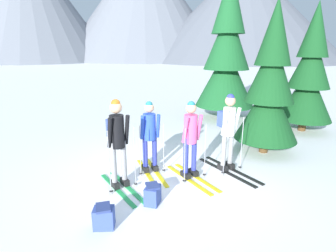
% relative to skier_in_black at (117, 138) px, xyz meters
% --- Properties ---
extents(ground_plane, '(400.00, 400.00, 0.00)m').
position_rel_skier_in_black_xyz_m(ground_plane, '(0.98, 0.23, -1.05)').
color(ground_plane, white).
extents(skier_in_black, '(0.78, 1.58, 1.83)m').
position_rel_skier_in_black_xyz_m(skier_in_black, '(0.00, 0.00, 0.00)').
color(skier_in_black, green).
rests_on(skier_in_black, ground).
extents(skier_in_blue, '(0.61, 1.57, 1.65)m').
position_rel_skier_in_black_xyz_m(skier_in_blue, '(0.76, 0.55, -0.13)').
color(skier_in_blue, yellow).
rests_on(skier_in_blue, ground).
extents(skier_in_pink, '(0.73, 1.61, 1.71)m').
position_rel_skier_in_black_xyz_m(skier_in_pink, '(1.54, -0.01, -0.11)').
color(skier_in_pink, yellow).
rests_on(skier_in_pink, ground).
extents(skier_in_white, '(0.81, 1.80, 1.80)m').
position_rel_skier_in_black_xyz_m(skier_in_white, '(2.50, 0.13, -0.03)').
color(skier_in_white, black).
rests_on(skier_in_white, ground).
extents(pine_tree_near, '(1.73, 1.73, 4.19)m').
position_rel_skier_in_black_xyz_m(pine_tree_near, '(6.53, 2.23, 0.87)').
color(pine_tree_near, '#51381E').
rests_on(pine_tree_near, ground).
extents(pine_tree_mid, '(1.64, 1.64, 3.96)m').
position_rel_skier_in_black_xyz_m(pine_tree_mid, '(4.02, 0.85, 0.76)').
color(pine_tree_mid, '#51381E').
rests_on(pine_tree_mid, ground).
extents(pine_tree_far, '(2.29, 2.29, 5.54)m').
position_rel_skier_in_black_xyz_m(pine_tree_far, '(4.69, 4.53, 1.48)').
color(pine_tree_far, '#51381E').
rests_on(pine_tree_far, ground).
extents(backpack_on_snow_front, '(0.37, 0.40, 0.38)m').
position_rel_skier_in_black_xyz_m(backpack_on_snow_front, '(0.51, -0.81, -0.86)').
color(backpack_on_snow_front, '#384C99').
rests_on(backpack_on_snow_front, ground).
extents(backpack_on_snow_beside, '(0.37, 0.31, 0.38)m').
position_rel_skier_in_black_xyz_m(backpack_on_snow_beside, '(-0.39, -1.27, -0.86)').
color(backpack_on_snow_beside, '#384C99').
rests_on(backpack_on_snow_beside, ground).
extents(mountain_ridge_distant, '(109.32, 54.27, 26.10)m').
position_rel_skier_in_black_xyz_m(mountain_ridge_distant, '(7.52, 59.22, 10.71)').
color(mountain_ridge_distant, slate).
rests_on(mountain_ridge_distant, ground).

